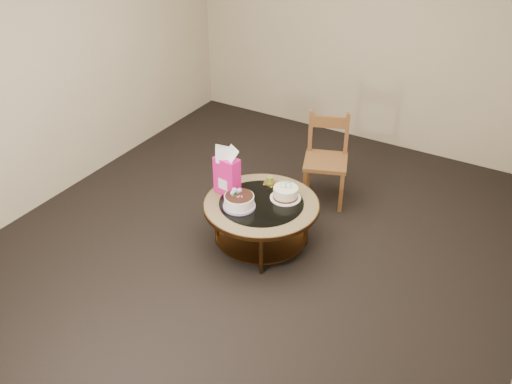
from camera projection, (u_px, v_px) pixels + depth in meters
The scene contains 8 objects.
ground at pixel (261, 244), 5.20m from camera, with size 5.00×5.00×0.00m, color black.
room_walls at pixel (262, 85), 4.38m from camera, with size 4.52×5.02×2.61m.
coffee_table at pixel (261, 210), 5.00m from camera, with size 1.02×1.02×0.46m.
decorated_cake at pixel (239, 202), 4.87m from camera, with size 0.28×0.28×0.16m.
cream_cake at pixel (286, 193), 4.98m from camera, with size 0.27×0.27×0.17m.
gift_bag at pixel (227, 171), 4.98m from camera, with size 0.24×0.18×0.44m.
pillar_candle at pixel (270, 182), 5.20m from camera, with size 0.11×0.11×0.08m.
dining_chair at pixel (326, 159), 5.62m from camera, with size 0.53×0.53×0.90m.
Camera 1 is at (2.06, -3.59, 3.19)m, focal length 40.00 mm.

